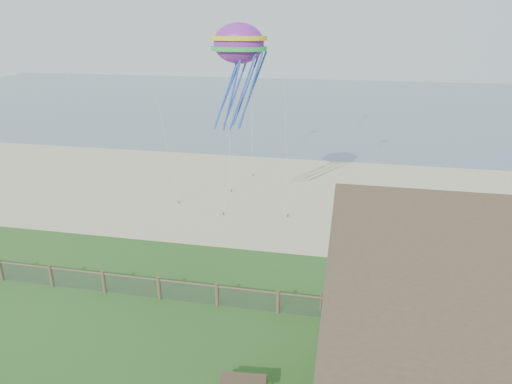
% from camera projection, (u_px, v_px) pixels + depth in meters
% --- Properties ---
extents(sand_beach, '(72.00, 20.00, 0.02)m').
position_uv_depth(sand_beach, '(271.00, 193.00, 37.05)').
color(sand_beach, '#C7B990').
rests_on(sand_beach, ground).
extents(ocean, '(160.00, 68.00, 0.02)m').
position_uv_depth(ocean, '(314.00, 103.00, 77.43)').
color(ocean, slate).
rests_on(ocean, ground).
extents(chainlink_fence, '(36.20, 0.20, 1.25)m').
position_uv_depth(chainlink_fence, '(217.00, 296.00, 22.17)').
color(chainlink_fence, brown).
rests_on(chainlink_fence, ground).
extents(motel_deck, '(15.00, 2.00, 0.50)m').
position_uv_depth(motel_deck, '(512.00, 350.00, 18.96)').
color(motel_deck, brown).
rests_on(motel_deck, ground).
extents(octopus_kite, '(3.84, 3.33, 6.60)m').
position_uv_depth(octopus_kite, '(239.00, 74.00, 26.11)').
color(octopus_kite, '#F12668').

